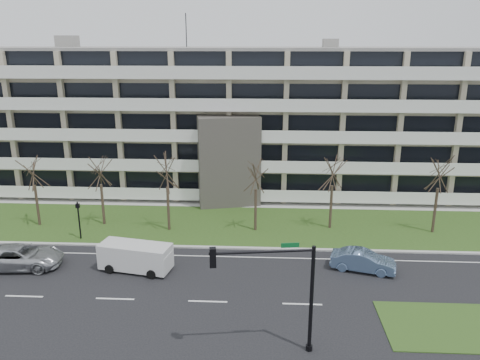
# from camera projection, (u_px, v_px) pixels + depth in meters

# --- Properties ---
(ground) EXTENTS (160.00, 160.00, 0.00)m
(ground) POSITION_uv_depth(u_px,v_px,m) (208.00, 301.00, 29.77)
(ground) COLOR black
(ground) RESTS_ON ground
(grass_verge) EXTENTS (90.00, 10.00, 0.06)m
(grass_verge) POSITION_uv_depth(u_px,v_px,m) (225.00, 224.00, 42.20)
(grass_verge) COLOR #264717
(grass_verge) RESTS_ON ground
(curb) EXTENTS (90.00, 0.35, 0.12)m
(curb) POSITION_uv_depth(u_px,v_px,m) (220.00, 247.00, 37.41)
(curb) COLOR #B2B2AD
(curb) RESTS_ON ground
(sidewalk) EXTENTS (90.00, 2.00, 0.08)m
(sidewalk) POSITION_uv_depth(u_px,v_px,m) (229.00, 204.00, 47.46)
(sidewalk) COLOR #B2B2AD
(sidewalk) RESTS_ON ground
(grass_median) EXTENTS (7.00, 5.00, 0.06)m
(grass_median) POSITION_uv_depth(u_px,v_px,m) (443.00, 326.00, 27.14)
(grass_median) COLOR #264717
(grass_median) RESTS_ON ground
(lane_edge_line) EXTENTS (90.00, 0.12, 0.01)m
(lane_edge_line) POSITION_uv_depth(u_px,v_px,m) (218.00, 256.00, 35.99)
(lane_edge_line) COLOR white
(lane_edge_line) RESTS_ON ground
(apartment_building) EXTENTS (60.50, 15.10, 18.75)m
(apartment_building) POSITION_uv_depth(u_px,v_px,m) (233.00, 119.00, 51.83)
(apartment_building) COLOR tan
(apartment_building) RESTS_ON ground
(silver_pickup) EXTENTS (6.25, 3.29, 1.68)m
(silver_pickup) POSITION_uv_depth(u_px,v_px,m) (20.00, 257.00, 34.06)
(silver_pickup) COLOR #BBBDC3
(silver_pickup) RESTS_ON ground
(blue_sedan) EXTENTS (4.83, 2.74, 1.51)m
(blue_sedan) POSITION_uv_depth(u_px,v_px,m) (363.00, 261.00, 33.62)
(blue_sedan) COLOR #6685B1
(blue_sedan) RESTS_ON ground
(white_van) EXTENTS (5.40, 2.85, 1.99)m
(white_van) POSITION_uv_depth(u_px,v_px,m) (136.00, 255.00, 33.54)
(white_van) COLOR silver
(white_van) RESTS_ON ground
(traffic_signal) EXTENTS (5.41, 1.06, 6.31)m
(traffic_signal) POSITION_uv_depth(u_px,v_px,m) (278.00, 283.00, 23.78)
(traffic_signal) COLOR black
(traffic_signal) RESTS_ON ground
(pedestrian_signal) EXTENTS (0.32, 0.26, 3.28)m
(pedestrian_signal) POSITION_uv_depth(u_px,v_px,m) (79.00, 216.00, 38.57)
(pedestrian_signal) COLOR black
(pedestrian_signal) RESTS_ON ground
(tree_1) EXTENTS (3.38, 3.38, 6.75)m
(tree_1) POSITION_uv_depth(u_px,v_px,m) (33.00, 169.00, 40.62)
(tree_1) COLOR #382B21
(tree_1) RESTS_ON ground
(tree_2) EXTENTS (3.37, 3.37, 6.74)m
(tree_2) POSITION_uv_depth(u_px,v_px,m) (100.00, 169.00, 40.81)
(tree_2) COLOR #382B21
(tree_2) RESTS_ON ground
(tree_3) EXTENTS (3.55, 3.55, 7.09)m
(tree_3) POSITION_uv_depth(u_px,v_px,m) (167.00, 170.00, 39.45)
(tree_3) COLOR #382B21
(tree_3) RESTS_ON ground
(tree_4) EXTENTS (3.37, 3.37, 6.74)m
(tree_4) POSITION_uv_depth(u_px,v_px,m) (256.00, 173.00, 39.44)
(tree_4) COLOR #382B21
(tree_4) RESTS_ON ground
(tree_5) EXTENTS (3.53, 3.53, 7.06)m
(tree_5) POSITION_uv_depth(u_px,v_px,m) (333.00, 168.00, 39.86)
(tree_5) COLOR #382B21
(tree_5) RESTS_ON ground
(tree_6) EXTENTS (3.60, 3.60, 7.19)m
(tree_6) POSITION_uv_depth(u_px,v_px,m) (440.00, 170.00, 38.89)
(tree_6) COLOR #382B21
(tree_6) RESTS_ON ground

